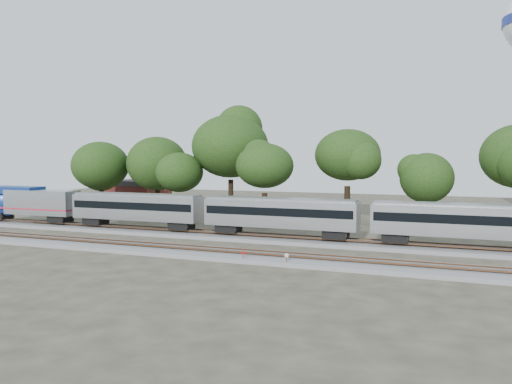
% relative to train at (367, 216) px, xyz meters
% --- Properties ---
extents(ground, '(160.00, 160.00, 0.00)m').
position_rel_train_xyz_m(ground, '(-11.48, -6.00, -3.20)').
color(ground, '#383328').
rests_on(ground, ground).
extents(track_far, '(160.00, 5.00, 0.73)m').
position_rel_train_xyz_m(track_far, '(-11.48, -0.00, -2.99)').
color(track_far, slate).
rests_on(track_far, ground).
extents(track_near, '(160.00, 5.00, 0.73)m').
position_rel_train_xyz_m(track_near, '(-11.48, -10.00, -2.99)').
color(track_near, slate).
rests_on(track_near, ground).
extents(train, '(108.82, 3.11, 4.58)m').
position_rel_train_xyz_m(train, '(0.00, 0.00, 0.00)').
color(train, '#BABCC1').
rests_on(train, ground).
extents(switch_stand_red, '(0.34, 0.07, 1.06)m').
position_rel_train_xyz_m(switch_stand_red, '(-9.09, -11.94, -2.52)').
color(switch_stand_red, '#512D19').
rests_on(switch_stand_red, ground).
extents(switch_stand_white, '(0.36, 0.07, 1.15)m').
position_rel_train_xyz_m(switch_stand_white, '(-5.03, -12.05, -2.46)').
color(switch_stand_white, '#512D19').
rests_on(switch_stand_white, ground).
extents(switch_lever, '(0.57, 0.45, 0.30)m').
position_rel_train_xyz_m(switch_lever, '(-4.96, -11.53, -3.05)').
color(switch_lever, '#512D19').
rests_on(switch_lever, ground).
extents(brick_building, '(11.22, 8.54, 5.00)m').
position_rel_train_xyz_m(brick_building, '(-45.35, 25.67, -0.68)').
color(brick_building, maroon).
rests_on(brick_building, ground).
extents(tree_0, '(8.12, 8.12, 11.44)m').
position_rel_train_xyz_m(tree_0, '(-43.48, 12.79, 4.77)').
color(tree_0, black).
rests_on(tree_0, ground).
extents(tree_1, '(8.44, 8.44, 11.90)m').
position_rel_train_xyz_m(tree_1, '(-34.65, 15.24, 5.09)').
color(tree_1, black).
rests_on(tree_1, ground).
extents(tree_2, '(7.21, 7.21, 10.16)m').
position_rel_train_xyz_m(tree_2, '(-28.93, 12.09, 3.87)').
color(tree_2, black).
rests_on(tree_2, ground).
extents(tree_3, '(11.13, 11.13, 15.69)m').
position_rel_train_xyz_m(tree_3, '(-22.89, 17.09, 7.74)').
color(tree_3, black).
rests_on(tree_3, ground).
extents(tree_4, '(8.30, 8.30, 11.70)m').
position_rel_train_xyz_m(tree_4, '(-15.48, 11.64, 4.95)').
color(tree_4, black).
rests_on(tree_4, ground).
extents(tree_5, '(9.79, 9.79, 13.80)m').
position_rel_train_xyz_m(tree_5, '(-5.41, 18.66, 6.42)').
color(tree_5, black).
rests_on(tree_5, ground).
extents(tree_6, '(6.76, 6.76, 9.53)m').
position_rel_train_xyz_m(tree_6, '(5.40, 15.41, 3.43)').
color(tree_6, black).
rests_on(tree_6, ground).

